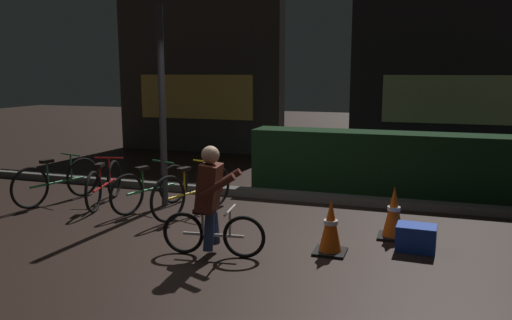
% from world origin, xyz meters
% --- Properties ---
extents(ground_plane, '(40.00, 40.00, 0.00)m').
position_xyz_m(ground_plane, '(0.00, 0.00, 0.00)').
color(ground_plane, black).
extents(sidewalk_curb, '(12.00, 0.24, 0.12)m').
position_xyz_m(sidewalk_curb, '(0.00, 2.20, 0.06)').
color(sidewalk_curb, '#56544F').
rests_on(sidewalk_curb, ground).
extents(hedge_row, '(4.80, 0.70, 1.04)m').
position_xyz_m(hedge_row, '(1.80, 3.10, 0.52)').
color(hedge_row, black).
rests_on(hedge_row, ground).
extents(storefront_left, '(4.35, 0.54, 4.77)m').
position_xyz_m(storefront_left, '(-3.28, 6.50, 2.37)').
color(storefront_left, '#383330').
rests_on(storefront_left, ground).
extents(storefront_right, '(5.18, 0.54, 4.11)m').
position_xyz_m(storefront_right, '(3.06, 7.20, 2.05)').
color(storefront_right, '#262328').
rests_on(storefront_right, ground).
extents(street_post, '(0.10, 0.10, 3.00)m').
position_xyz_m(street_post, '(-1.48, 1.20, 1.50)').
color(street_post, '#2D2D33').
rests_on(street_post, ground).
extents(parked_bike_leftmost, '(0.53, 1.55, 0.74)m').
position_xyz_m(parked_bike_leftmost, '(-3.17, 0.86, 0.34)').
color(parked_bike_leftmost, black).
rests_on(parked_bike_leftmost, ground).
extents(parked_bike_left_mid, '(0.50, 1.49, 0.70)m').
position_xyz_m(parked_bike_left_mid, '(-2.39, 0.96, 0.32)').
color(parked_bike_left_mid, black).
rests_on(parked_bike_left_mid, ground).
extents(parked_bike_center_left, '(0.57, 1.44, 0.70)m').
position_xyz_m(parked_bike_center_left, '(-1.57, 0.95, 0.32)').
color(parked_bike_center_left, black).
rests_on(parked_bike_center_left, ground).
extents(parked_bike_center_right, '(0.58, 1.56, 0.75)m').
position_xyz_m(parked_bike_center_right, '(-0.84, 0.87, 0.34)').
color(parked_bike_center_right, black).
rests_on(parked_bike_center_right, ground).
extents(traffic_cone_near, '(0.36, 0.36, 0.63)m').
position_xyz_m(traffic_cone_near, '(1.32, -0.10, 0.31)').
color(traffic_cone_near, black).
rests_on(traffic_cone_near, ground).
extents(traffic_cone_far, '(0.36, 0.36, 0.66)m').
position_xyz_m(traffic_cone_far, '(1.96, 0.69, 0.32)').
color(traffic_cone_far, black).
rests_on(traffic_cone_far, ground).
extents(blue_crate, '(0.45, 0.34, 0.30)m').
position_xyz_m(blue_crate, '(2.25, 0.30, 0.15)').
color(blue_crate, '#193DB7').
rests_on(blue_crate, ground).
extents(cyclist, '(1.19, 0.50, 1.25)m').
position_xyz_m(cyclist, '(0.07, -0.58, 0.63)').
color(cyclist, black).
rests_on(cyclist, ground).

